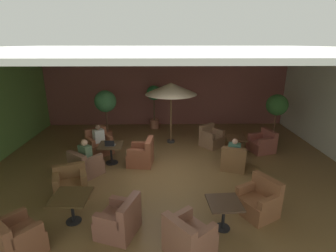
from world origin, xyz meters
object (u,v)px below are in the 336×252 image
Objects in this scene: armchair_rear_right_north at (71,185)px; armchair_front_left_north at (86,166)px; armchair_rear_right_south at (119,220)px; open_laptop at (110,144)px; armchair_front_left_east at (142,155)px; armchair_front_left_south at (99,145)px; armchair_front_right_east at (233,160)px; potted_tree_mid_right at (277,107)px; cafe_table_mid_center at (224,208)px; cafe_table_front_left at (111,149)px; armchair_front_right_south at (262,144)px; cafe_table_rear_right at (71,201)px; armchair_rear_right_east at (17,239)px; patron_blue_shirt at (85,152)px; potted_tree_mid_left at (154,100)px; patron_with_friend at (234,149)px; patio_umbrella_tall_red at (171,89)px; armchair_mid_center_east at (258,202)px; armchair_front_right_north at (211,138)px; potted_tree_left_corner at (106,104)px; iced_drink_cup at (108,143)px; cafe_table_front_right at (236,142)px; armchair_mid_center_north at (189,239)px.

armchair_front_left_north is at bearing 86.25° from armchair_rear_right_north.
armchair_rear_right_south is 3.38m from open_laptop.
open_laptop is at bearing -179.97° from armchair_front_left_east.
armchair_front_left_south is 4.74m from armchair_front_right_east.
armchair_rear_right_south is (-0.22, -3.26, -0.02)m from armchair_front_left_east.
potted_tree_mid_right reaches higher than armchair_rear_right_south.
cafe_table_mid_center is 0.37× the size of potted_tree_mid_right.
armchair_front_right_south is at bearing 9.22° from cafe_table_front_left.
cafe_table_rear_right is (-0.30, -2.98, 0.03)m from cafe_table_front_left.
armchair_front_left_north is at bearing -90.99° from armchair_front_left_south.
armchair_rear_right_east is (-4.04, -0.60, -0.21)m from cafe_table_mid_center.
cafe_table_front_left is 3.99m from armchair_front_right_east.
potted_tree_mid_right reaches higher than armchair_rear_right_north.
open_laptop is at bearing 133.38° from cafe_table_mid_center.
armchair_rear_right_east is (-0.44, -4.70, -0.02)m from armchair_front_left_south.
armchair_front_left_south is at bearing 131.31° from cafe_table_mid_center.
patron_blue_shirt reaches higher than armchair_front_right_east.
potted_tree_mid_left is 6.31× the size of open_laptop.
patron_with_friend is at bearing 30.60° from cafe_table_rear_right.
armchair_rear_right_south is at bearing -137.29° from armchair_front_right_south.
cafe_table_rear_right is 5.62m from patio_umbrella_tall_red.
armchair_front_right_east is at bearing 89.47° from armchair_mid_center_east.
cafe_table_rear_right is at bearing -177.26° from armchair_mid_center_east.
cafe_table_front_left is at bearing -158.37° from armchair_front_right_north.
armchair_front_right_north is 0.97× the size of armchair_mid_center_east.
patron_blue_shirt reaches higher than armchair_front_left_south.
armchair_mid_center_east is 3.28× the size of open_laptop.
patron_with_friend is at bearing -31.39° from potted_tree_left_corner.
armchair_mid_center_east reaches higher than armchair_rear_right_south.
iced_drink_cup is (0.51, -0.84, 0.38)m from armchair_front_left_south.
armchair_front_right_east is at bearing 3.47° from patron_blue_shirt.
armchair_rear_right_north is (-5.01, -2.46, -0.18)m from cafe_table_front_right.
cafe_table_front_right is at bearing 7.53° from cafe_table_front_left.
cafe_table_mid_center is 6.62× the size of iced_drink_cup.
cafe_table_front_right is 1.14m from armchair_front_right_south.
cafe_table_mid_center is 0.36× the size of potted_tree_mid_left.
open_laptop is at bearing 47.51° from armchair_front_left_north.
open_laptop is at bearing 103.72° from armchair_rear_right_south.
patron_with_friend is at bearing 89.18° from armchair_mid_center_east.
armchair_front_left_south is 1.85× the size of patron_with_friend.
armchair_front_left_east is 0.44× the size of potted_tree_left_corner.
patio_umbrella_tall_red is 21.86× the size of iced_drink_cup.
iced_drink_cup is (-2.27, 3.92, 0.39)m from armchair_mid_center_north.
armchair_front_left_north is 3.40× the size of open_laptop.
armchair_front_left_east is at bearing -56.52° from potted_tree_left_corner.
cafe_table_front_left is 3.46m from armchair_rear_right_south.
iced_drink_cup is at bearing 175.62° from armchair_front_left_east.
armchair_front_left_south is 5.99m from armchair_front_right_south.
potted_tree_left_corner is (0.04, 3.12, 1.20)m from armchair_front_left_north.
cafe_table_mid_center is 1.04× the size of patron_blue_shirt.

